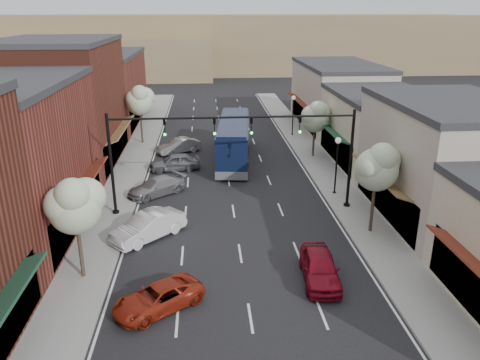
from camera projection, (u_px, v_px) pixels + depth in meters
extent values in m
plane|color=black|center=(243.00, 272.00, 24.90)|extent=(160.00, 160.00, 0.00)
cube|color=gray|center=(132.00, 166.00, 41.59)|extent=(2.80, 73.00, 0.15)
cube|color=gray|center=(317.00, 161.00, 42.81)|extent=(2.80, 73.00, 0.15)
cube|color=gray|center=(148.00, 165.00, 41.69)|extent=(0.25, 73.00, 0.17)
cube|color=gray|center=(302.00, 162.00, 42.71)|extent=(0.25, 73.00, 0.17)
cube|color=black|center=(74.00, 206.00, 29.23)|extent=(0.60, 11.90, 2.60)
cube|color=maroon|center=(85.00, 183.00, 28.78)|extent=(1.07, 9.80, 0.49)
cube|color=#5E261A|center=(61.00, 106.00, 40.79)|extent=(9.00, 14.00, 10.50)
cube|color=#2D2D30|center=(52.00, 41.00, 38.92)|extent=(9.20, 14.10, 0.40)
cube|color=black|center=(114.00, 145.00, 42.34)|extent=(0.60, 11.90, 2.60)
cube|color=brown|center=(121.00, 129.00, 41.89)|extent=(1.07, 9.80, 0.49)
cube|color=maroon|center=(100.00, 90.00, 56.20)|extent=(9.00, 18.00, 8.00)
cube|color=#2D2D30|center=(96.00, 54.00, 54.76)|extent=(9.20, 18.10, 0.40)
cube|color=black|center=(137.00, 110.00, 57.33)|extent=(0.60, 15.30, 2.60)
cube|color=#19402C|center=(142.00, 97.00, 56.87)|extent=(1.07, 12.60, 0.49)
cube|color=#AEA195|center=(448.00, 164.00, 30.23)|extent=(8.00, 12.00, 7.50)
cube|color=#2D2D30|center=(457.00, 103.00, 28.88)|extent=(8.20, 12.10, 0.40)
cube|color=black|center=(388.00, 196.00, 30.70)|extent=(0.60, 10.20, 2.60)
cube|color=brown|center=(379.00, 175.00, 30.13)|extent=(1.07, 8.40, 0.49)
cube|color=beige|center=(380.00, 130.00, 41.73)|extent=(8.00, 12.00, 6.00)
cube|color=#2D2D30|center=(384.00, 94.00, 40.63)|extent=(8.20, 12.10, 0.40)
cube|color=black|center=(338.00, 146.00, 41.94)|extent=(0.60, 10.20, 2.60)
cube|color=#19402C|center=(331.00, 130.00, 41.37)|extent=(1.07, 8.40, 0.49)
cube|color=#AEA195|center=(338.00, 97.00, 54.67)|extent=(8.00, 16.00, 7.00)
cube|color=#2D2D30|center=(340.00, 65.00, 53.40)|extent=(8.20, 16.10, 0.40)
cube|color=black|center=(306.00, 114.00, 55.05)|extent=(0.60, 13.60, 2.60)
cube|color=maroon|center=(300.00, 101.00, 54.48)|extent=(1.07, 11.20, 0.49)
cube|color=#7A6647|center=(210.00, 43.00, 107.13)|extent=(120.00, 30.00, 12.00)
cube|color=#7A6647|center=(88.00, 58.00, 94.76)|extent=(50.00, 20.00, 8.00)
cylinder|color=black|center=(347.00, 206.00, 32.92)|extent=(0.44, 0.44, 0.30)
cylinder|color=black|center=(350.00, 160.00, 31.77)|extent=(0.20, 0.20, 7.00)
cylinder|color=black|center=(294.00, 116.00, 30.42)|extent=(8.00, 0.14, 0.14)
imported|color=black|center=(300.00, 125.00, 30.65)|extent=(0.18, 0.46, 1.10)
sphere|color=#19E533|center=(300.00, 132.00, 30.68)|extent=(0.18, 0.18, 0.18)
imported|color=black|center=(251.00, 126.00, 30.42)|extent=(0.18, 0.46, 1.10)
sphere|color=#19E533|center=(251.00, 133.00, 30.45)|extent=(0.18, 0.18, 0.18)
cylinder|color=black|center=(116.00, 213.00, 31.75)|extent=(0.44, 0.44, 0.30)
cylinder|color=black|center=(111.00, 166.00, 30.61)|extent=(0.20, 0.20, 7.00)
cylinder|color=black|center=(170.00, 118.00, 29.83)|extent=(8.00, 0.14, 0.14)
imported|color=black|center=(165.00, 128.00, 30.01)|extent=(0.18, 0.46, 1.10)
sphere|color=#19E533|center=(165.00, 135.00, 30.04)|extent=(0.18, 0.18, 0.18)
imported|color=black|center=(214.00, 127.00, 30.24)|extent=(0.18, 0.46, 1.10)
sphere|color=#19E533|center=(215.00, 134.00, 30.28)|extent=(0.18, 0.18, 0.18)
cylinder|color=#47382B|center=(373.00, 205.00, 28.61)|extent=(0.20, 0.20, 3.71)
sphere|color=#A1BE92|center=(376.00, 170.00, 27.81)|extent=(2.60, 2.60, 2.60)
sphere|color=#A1BE92|center=(384.00, 160.00, 27.97)|extent=(2.00, 2.00, 2.00)
sphere|color=#A1BE92|center=(372.00, 166.00, 27.38)|extent=(1.90, 1.90, 1.90)
sphere|color=#A1BE92|center=(383.00, 157.00, 27.03)|extent=(1.70, 1.70, 1.70)
cylinder|color=#47382B|center=(314.00, 140.00, 43.66)|extent=(0.20, 0.20, 3.33)
sphere|color=#A1BE92|center=(315.00, 118.00, 42.95)|extent=(2.60, 2.60, 2.60)
sphere|color=#A1BE92|center=(320.00, 113.00, 43.12)|extent=(2.00, 2.00, 2.00)
sphere|color=#A1BE92|center=(311.00, 116.00, 42.53)|extent=(1.90, 1.90, 1.90)
sphere|color=#A1BE92|center=(318.00, 110.00, 42.20)|extent=(1.70, 1.70, 1.70)
cylinder|color=#47382B|center=(80.00, 248.00, 23.69)|extent=(0.20, 0.20, 3.52)
sphere|color=#A1BE92|center=(75.00, 208.00, 22.93)|extent=(2.60, 2.60, 2.60)
sphere|color=#A1BE92|center=(86.00, 197.00, 23.10)|extent=(2.00, 2.00, 2.00)
sphere|color=#A1BE92|center=(64.00, 205.00, 22.51)|extent=(1.90, 1.90, 1.90)
sphere|color=#A1BE92|center=(72.00, 195.00, 22.17)|extent=(1.70, 1.70, 1.70)
cylinder|color=#47382B|center=(142.00, 126.00, 47.98)|extent=(0.20, 0.20, 3.84)
sphere|color=#A1BE92|center=(140.00, 102.00, 47.16)|extent=(2.60, 2.60, 2.60)
sphere|color=#A1BE92|center=(145.00, 97.00, 47.31)|extent=(2.00, 2.00, 2.00)
sphere|color=#A1BE92|center=(135.00, 100.00, 46.73)|extent=(1.90, 1.90, 1.90)
sphere|color=#A1BE92|center=(139.00, 94.00, 46.37)|extent=(1.70, 1.70, 1.70)
cylinder|color=black|center=(334.00, 193.00, 35.26)|extent=(0.28, 0.28, 0.20)
cylinder|color=black|center=(336.00, 169.00, 34.61)|extent=(0.12, 0.12, 4.00)
sphere|color=white|center=(338.00, 140.00, 33.85)|extent=(0.44, 0.44, 0.44)
cylinder|color=black|center=(292.00, 135.00, 51.65)|extent=(0.28, 0.28, 0.20)
cylinder|color=black|center=(293.00, 118.00, 51.00)|extent=(0.12, 0.12, 4.00)
sphere|color=white|center=(294.00, 98.00, 50.24)|extent=(0.44, 0.44, 0.44)
cube|color=#0C1633|center=(234.00, 139.00, 42.76)|extent=(3.81, 12.36, 3.10)
cube|color=#595B60|center=(234.00, 154.00, 43.25)|extent=(3.83, 12.39, 0.71)
cube|color=black|center=(234.00, 134.00, 42.61)|extent=(3.77, 11.40, 1.12)
cube|color=#0C1633|center=(234.00, 122.00, 42.21)|extent=(3.55, 11.86, 0.25)
cube|color=black|center=(231.00, 151.00, 36.87)|extent=(2.11, 0.28, 1.22)
cylinder|color=black|center=(218.00, 169.00, 39.29)|extent=(0.43, 1.08, 1.05)
cylinder|color=black|center=(246.00, 169.00, 39.24)|extent=(0.43, 1.08, 1.05)
cylinder|color=black|center=(223.00, 143.00, 46.90)|extent=(0.43, 1.08, 1.05)
cylinder|color=black|center=(247.00, 143.00, 46.86)|extent=(0.43, 1.08, 1.05)
cylinder|color=black|center=(222.00, 147.00, 45.57)|extent=(0.43, 1.08, 1.05)
cylinder|color=black|center=(247.00, 147.00, 45.52)|extent=(0.43, 1.08, 1.05)
imported|color=maroon|center=(320.00, 267.00, 23.87)|extent=(2.14, 4.56, 1.51)
imported|color=maroon|center=(158.00, 298.00, 21.60)|extent=(4.65, 4.13, 1.20)
imported|color=silver|center=(148.00, 226.00, 28.30)|extent=(4.64, 4.55, 1.59)
imported|color=gray|center=(156.00, 187.00, 35.01)|extent=(4.73, 4.25, 1.32)
imported|color=slate|center=(175.00, 162.00, 40.43)|extent=(4.53, 2.40, 1.47)
imported|color=#9D9DA2|center=(179.00, 146.00, 45.35)|extent=(4.47, 3.37, 1.41)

